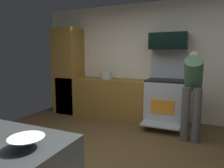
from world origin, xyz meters
TOP-DOWN VIEW (x-y plane):
  - ground_plane at (0.00, 0.00)m, footprint 5.20×4.80m
  - wall_back at (0.00, 2.34)m, footprint 5.20×0.12m
  - lower_cabinet_run at (-0.90, 1.98)m, footprint 2.40×0.60m
  - cabinet_column at (-1.90, 1.98)m, footprint 0.60×0.60m
  - oven_range at (0.53, 1.97)m, footprint 0.76×0.97m
  - microwave at (0.53, 2.06)m, footprint 0.74×0.38m
  - person_cook at (1.06, 1.38)m, footprint 0.31×0.60m
  - mixing_bowl_small at (0.22, -1.40)m, footprint 0.22×0.22m
  - stock_pot at (-0.84, 1.98)m, footprint 0.28×0.28m

SIDE VIEW (x-z plane):
  - ground_plane at x=0.00m, z-range -0.02..0.00m
  - lower_cabinet_run at x=-0.90m, z-range 0.00..0.90m
  - oven_range at x=0.53m, z-range -0.27..1.30m
  - person_cook at x=1.06m, z-range 0.14..1.66m
  - mixing_bowl_small at x=0.22m, z-range 0.90..0.96m
  - stock_pot at x=-0.84m, z-range 0.90..1.06m
  - cabinet_column at x=-1.90m, z-range 0.00..2.10m
  - wall_back at x=0.00m, z-range 0.00..2.60m
  - microwave at x=0.53m, z-range 1.57..1.90m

